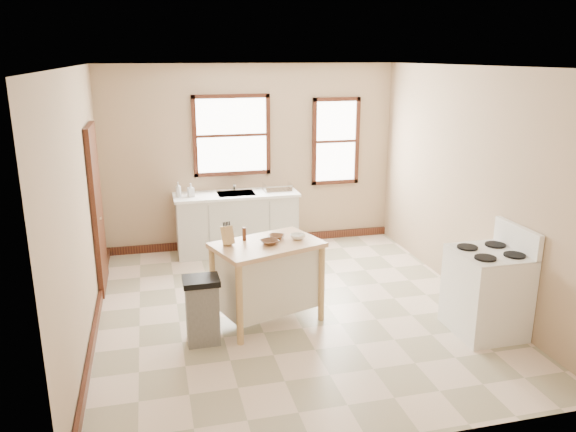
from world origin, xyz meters
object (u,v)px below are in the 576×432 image
Objects in this scene: soap_bottle_b at (191,190)px; pepper_grinder at (244,234)px; bowl_b at (276,237)px; trash_bin at (202,310)px; kitchen_island at (267,282)px; bowl_c at (297,237)px; bowl_a at (270,242)px; soap_bottle_a at (178,190)px; gas_stove at (487,280)px; knife_block at (228,236)px; dish_rack at (277,187)px.

pepper_grinder is at bearing -90.55° from soap_bottle_b.
trash_bin is (-0.89, -0.43, -0.59)m from bowl_b.
kitchen_island is 6.87× the size of bowl_c.
bowl_b is at bearing 54.47° from bowl_a.
soap_bottle_a reaches higher than kitchen_island.
gas_stove is at bearing -38.86° from kitchen_island.
knife_block reaches higher than bowl_a.
pepper_grinder is at bearing 7.46° from knife_block.
soap_bottle_a reaches higher than bowl_b.
kitchen_island is 0.61m from bowl_c.
soap_bottle_a is 1.23× the size of bowl_b.
dish_rack is 2.55× the size of bowl_c.
soap_bottle_b reaches higher than dish_rack.
bowl_c is (0.23, -0.06, 0.00)m from bowl_b.
knife_block reaches higher than bowl_c.
bowl_b is at bearing 25.75° from trash_bin.
knife_block is at bearing -95.84° from soap_bottle_b.
knife_block is 0.17× the size of gas_stove.
bowl_a is at bearing -82.96° from dish_rack.
soap_bottle_a is 2.32m from pepper_grinder.
knife_block is 1.33× the size of pepper_grinder.
gas_stove reaches higher than kitchen_island.
gas_stove is (1.88, -0.87, -0.37)m from bowl_c.
dish_rack reaches higher than kitchen_island.
bowl_b is 0.24m from bowl_c.
dish_rack is 0.59× the size of trash_bin.
gas_stove reaches higher than soap_bottle_b.
dish_rack is 2.11× the size of knife_block.
soap_bottle_b is 1.31m from dish_rack.
bowl_a is at bearing -65.16° from soap_bottle_a.
kitchen_island is 0.96× the size of gas_stove.
soap_bottle_b is 0.27× the size of trash_bin.
bowl_a reaches higher than trash_bin.
dish_rack is 0.37× the size of kitchen_island.
dish_rack is at bearing 115.89° from gas_stove.
dish_rack is at bearing 75.18° from bowl_a.
bowl_b is 0.15× the size of gas_stove.
kitchen_island is 5.95× the size of bowl_a.
bowl_a is 0.16× the size of gas_stove.
pepper_grinder is at bearing 41.11° from trash_bin.
pepper_grinder is (-0.90, -2.26, 0.04)m from dish_rack.
gas_stove is (1.57, -3.22, -0.38)m from dish_rack.
dish_rack is 0.36× the size of gas_stove.
knife_block is 2.83m from gas_stove.
soap_bottle_a is at bearing 78.91° from knife_block.
knife_block is 1.20× the size of bowl_c.
bowl_a is at bearing 19.51° from trash_bin.
trash_bin is at bearing -153.31° from knife_block.
kitchen_island is 5.70× the size of knife_block.
dish_rack is at bearing 6.72° from soap_bottle_a.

